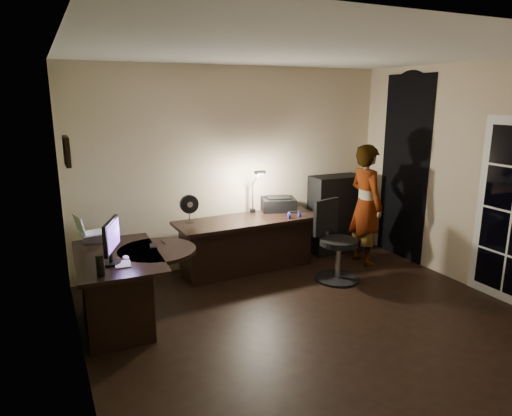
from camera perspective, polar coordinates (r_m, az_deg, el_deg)
name	(u,v)px	position (r m, az deg, el deg)	size (l,w,h in m)	color
floor	(311,320)	(5.02, 6.93, -13.67)	(4.50, 4.00, 0.01)	black
ceiling	(320,51)	(4.48, 7.99, 18.83)	(4.50, 4.00, 0.01)	silver
wall_back	(236,167)	(6.31, -2.53, 5.11)	(4.50, 0.01, 2.70)	beige
wall_front	(496,258)	(3.14, 27.77, -5.57)	(4.50, 0.01, 2.70)	beige
wall_left	(72,221)	(3.86, -22.02, -1.56)	(0.01, 4.00, 2.70)	beige
wall_right	(474,178)	(6.07, 25.64, 3.42)	(0.01, 4.00, 2.70)	beige
green_wall_overlay	(74,221)	(3.86, -21.79, -1.53)	(0.00, 4.00, 2.70)	#4A5E2B
arched_doorway	(404,169)	(6.84, 18.06, 4.70)	(0.01, 0.90, 2.60)	black
french_door	(512,213)	(5.79, 29.39, -0.50)	(0.02, 0.92, 2.10)	white
framed_picture	(67,151)	(4.21, -22.60, 6.57)	(0.04, 0.30, 0.25)	black
desk_left	(120,290)	(4.94, -16.67, -9.77)	(0.81, 1.31, 0.76)	black
desk_right	(249,245)	(6.12, -0.90, -4.64)	(1.95, 0.68, 0.73)	black
cabinet	(335,214)	(6.95, 9.91, -0.74)	(0.77, 0.39, 1.16)	black
laptop_stand	(95,237)	(5.28, -19.49, -3.46)	(0.23, 0.19, 0.09)	silver
laptop	(94,224)	(5.24, -19.62, -1.87)	(0.31, 0.29, 0.22)	silver
monitor	(110,248)	(4.52, -17.78, -4.81)	(0.09, 0.46, 0.30)	black
mouse	(126,258)	(4.63, -15.97, -5.98)	(0.06, 0.09, 0.04)	silver
phone	(153,246)	(4.96, -12.70, -4.61)	(0.07, 0.14, 0.01)	black
pen	(163,242)	(5.06, -11.54, -4.18)	(0.01, 0.13, 0.01)	black
speaker	(100,265)	(4.28, -18.88, -6.77)	(0.07, 0.07, 0.19)	black
notepad	(123,264)	(4.51, -16.30, -6.75)	(0.14, 0.20, 0.01)	silver
desk_fan	(189,209)	(5.86, -8.36, -0.12)	(0.24, 0.13, 0.37)	black
headphones	(294,214)	(6.10, 4.81, -0.78)	(0.21, 0.09, 0.10)	#25219B
printer	(278,204)	(6.43, 2.81, 0.51)	(0.47, 0.36, 0.21)	black
desk_lamp	(253,190)	(6.27, -0.44, 2.33)	(0.16, 0.30, 0.67)	black
office_chair	(339,242)	(5.88, 10.32, -4.18)	(0.57, 0.57, 1.02)	black
person	(366,205)	(6.49, 13.57, 0.38)	(0.60, 0.40, 1.68)	#D8A88C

